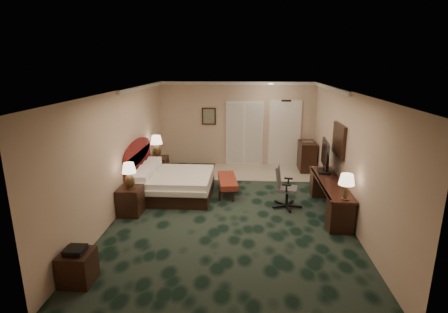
# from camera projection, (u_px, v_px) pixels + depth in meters

# --- Properties ---
(floor) EXTENTS (5.00, 7.50, 0.00)m
(floor) POSITION_uv_depth(u_px,v_px,m) (231.00, 210.00, 8.05)
(floor) COLOR black
(floor) RESTS_ON ground
(ceiling) EXTENTS (5.00, 7.50, 0.00)m
(ceiling) POSITION_uv_depth(u_px,v_px,m) (232.00, 91.00, 7.35)
(ceiling) COLOR white
(ceiling) RESTS_ON wall_back
(wall_back) EXTENTS (5.00, 0.00, 2.70)m
(wall_back) POSITION_uv_depth(u_px,v_px,m) (237.00, 124.00, 11.31)
(wall_back) COLOR tan
(wall_back) RESTS_ON ground
(wall_front) EXTENTS (5.00, 0.00, 2.70)m
(wall_front) POSITION_uv_depth(u_px,v_px,m) (218.00, 234.00, 4.09)
(wall_front) COLOR tan
(wall_front) RESTS_ON ground
(wall_left) EXTENTS (0.00, 7.50, 2.70)m
(wall_left) POSITION_uv_depth(u_px,v_px,m) (121.00, 151.00, 7.86)
(wall_left) COLOR tan
(wall_left) RESTS_ON ground
(wall_right) EXTENTS (0.00, 7.50, 2.70)m
(wall_right) POSITION_uv_depth(u_px,v_px,m) (347.00, 155.00, 7.54)
(wall_right) COLOR tan
(wall_right) RESTS_ON ground
(crown_molding) EXTENTS (5.00, 7.50, 0.10)m
(crown_molding) POSITION_uv_depth(u_px,v_px,m) (232.00, 94.00, 7.36)
(crown_molding) COLOR white
(crown_molding) RESTS_ON wall_back
(tile_patch) EXTENTS (3.20, 1.70, 0.01)m
(tile_patch) POSITION_uv_depth(u_px,v_px,m) (265.00, 172.00, 10.79)
(tile_patch) COLOR #BBB1A1
(tile_patch) RESTS_ON ground
(headboard) EXTENTS (0.12, 2.00, 1.40)m
(headboard) POSITION_uv_depth(u_px,v_px,m) (139.00, 166.00, 8.99)
(headboard) COLOR #4E1015
(headboard) RESTS_ON ground
(entry_door) EXTENTS (1.02, 0.06, 2.18)m
(entry_door) POSITION_uv_depth(u_px,v_px,m) (285.00, 134.00, 11.27)
(entry_door) COLOR white
(entry_door) RESTS_ON ground
(closet_doors) EXTENTS (1.20, 0.06, 2.10)m
(closet_doors) POSITION_uv_depth(u_px,v_px,m) (244.00, 133.00, 11.34)
(closet_doors) COLOR #B5B3AB
(closet_doors) RESTS_ON ground
(wall_art) EXTENTS (0.45, 0.06, 0.55)m
(wall_art) POSITION_uv_depth(u_px,v_px,m) (209.00, 116.00, 11.26)
(wall_art) COLOR #465C53
(wall_art) RESTS_ON wall_back
(wall_mirror) EXTENTS (0.05, 0.95, 0.75)m
(wall_mirror) POSITION_uv_depth(u_px,v_px,m) (339.00, 140.00, 8.07)
(wall_mirror) COLOR white
(wall_mirror) RESTS_ON wall_right
(bed) EXTENTS (1.86, 1.72, 0.59)m
(bed) POSITION_uv_depth(u_px,v_px,m) (175.00, 185.00, 8.83)
(bed) COLOR silver
(bed) RESTS_ON ground
(nightstand_near) EXTENTS (0.49, 0.56, 0.61)m
(nightstand_near) POSITION_uv_depth(u_px,v_px,m) (131.00, 201.00, 7.77)
(nightstand_near) COLOR black
(nightstand_near) RESTS_ON ground
(nightstand_far) EXTENTS (0.49, 0.56, 0.61)m
(nightstand_far) POSITION_uv_depth(u_px,v_px,m) (159.00, 167.00, 10.26)
(nightstand_far) COLOR black
(nightstand_far) RESTS_ON ground
(lamp_near) EXTENTS (0.36, 0.36, 0.58)m
(lamp_near) POSITION_uv_depth(u_px,v_px,m) (129.00, 176.00, 7.58)
(lamp_near) COLOR #321D11
(lamp_near) RESTS_ON nightstand_near
(lamp_far) EXTENTS (0.37, 0.37, 0.65)m
(lamp_far) POSITION_uv_depth(u_px,v_px,m) (157.00, 147.00, 10.06)
(lamp_far) COLOR #321D11
(lamp_far) RESTS_ON nightstand_far
(bed_bench) EXTENTS (0.60, 1.29, 0.42)m
(bed_bench) POSITION_uv_depth(u_px,v_px,m) (227.00, 186.00, 8.99)
(bed_bench) COLOR maroon
(bed_bench) RESTS_ON ground
(side_table) EXTENTS (0.47, 0.47, 0.51)m
(side_table) POSITION_uv_depth(u_px,v_px,m) (78.00, 267.00, 5.34)
(side_table) COLOR black
(side_table) RESTS_ON ground
(desk) EXTENTS (0.52, 2.43, 0.70)m
(desk) POSITION_uv_depth(u_px,v_px,m) (329.00, 196.00, 7.92)
(desk) COLOR black
(desk) RESTS_ON ground
(tv) EXTENTS (0.18, 1.01, 0.78)m
(tv) POSITION_uv_depth(u_px,v_px,m) (325.00, 157.00, 8.37)
(tv) COLOR black
(tv) RESTS_ON desk
(desk_lamp) EXTENTS (0.34, 0.34, 0.53)m
(desk_lamp) POSITION_uv_depth(u_px,v_px,m) (346.00, 187.00, 6.73)
(desk_lamp) COLOR #321D11
(desk_lamp) RESTS_ON desk
(desk_chair) EXTENTS (0.67, 0.64, 0.99)m
(desk_chair) POSITION_uv_depth(u_px,v_px,m) (287.00, 187.00, 8.07)
(desk_chair) COLOR #545454
(desk_chair) RESTS_ON ground
(minibar) EXTENTS (0.47, 0.85, 0.90)m
(minibar) POSITION_uv_depth(u_px,v_px,m) (307.00, 156.00, 10.88)
(minibar) COLOR black
(minibar) RESTS_ON ground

